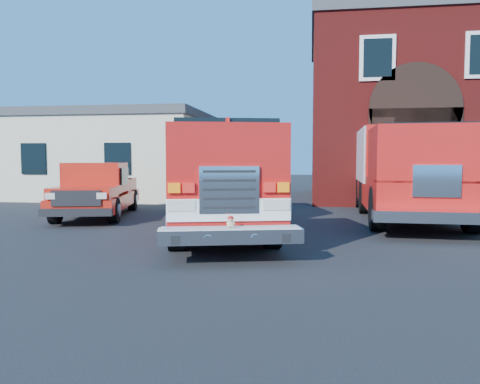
# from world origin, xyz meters

# --- Properties ---
(ground) EXTENTS (100.00, 100.00, 0.00)m
(ground) POSITION_xyz_m (0.00, 0.00, 0.00)
(ground) COLOR black
(ground) RESTS_ON ground
(parking_stripe_far) EXTENTS (0.12, 3.00, 0.01)m
(parking_stripe_far) POSITION_xyz_m (6.50, 7.00, 0.00)
(parking_stripe_far) COLOR yellow
(parking_stripe_far) RESTS_ON ground
(fire_station) EXTENTS (15.20, 10.20, 8.45)m
(fire_station) POSITION_xyz_m (8.99, 13.98, 4.25)
(fire_station) COLOR maroon
(fire_station) RESTS_ON ground
(side_building) EXTENTS (10.20, 8.20, 4.35)m
(side_building) POSITION_xyz_m (-9.00, 13.00, 2.20)
(side_building) COLOR beige
(side_building) RESTS_ON ground
(fire_engine) EXTENTS (4.76, 9.47, 2.81)m
(fire_engine) POSITION_xyz_m (-1.20, 2.32, 1.46)
(fire_engine) COLOR black
(fire_engine) RESTS_ON ground
(pickup_truck) EXTENTS (3.23, 5.96, 1.85)m
(pickup_truck) POSITION_xyz_m (-5.82, 4.54, 0.88)
(pickup_truck) COLOR black
(pickup_truck) RESTS_ON ground
(secondary_truck) EXTENTS (3.22, 9.50, 3.05)m
(secondary_truck) POSITION_xyz_m (4.57, 5.74, 1.66)
(secondary_truck) COLOR black
(secondary_truck) RESTS_ON ground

